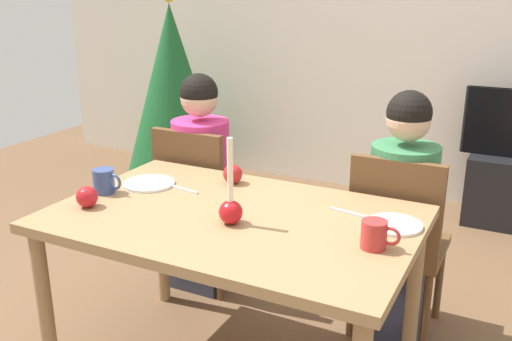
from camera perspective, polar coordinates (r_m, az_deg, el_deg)
The scene contains 16 objects.
back_wall at distance 4.50m, azimuth 14.33°, elevation 13.86°, with size 6.40×0.10×2.60m, color silver.
dining_table at distance 2.24m, azimuth -2.32°, elevation -6.38°, with size 1.40×0.90×0.75m.
chair_left at distance 3.04m, azimuth -5.72°, elevation -2.83°, with size 0.40×0.40×0.90m.
chair_right at distance 2.66m, azimuth 13.95°, elevation -6.43°, with size 0.40×0.40×0.90m.
person_left_child at distance 3.04m, azimuth -5.43°, elevation -1.62°, with size 0.30×0.30×1.17m.
person_right_child at distance 2.67m, azimuth 14.21°, elevation -5.04°, with size 0.30×0.30×1.17m.
christmas_tree at distance 4.63m, azimuth -8.33°, elevation 8.10°, with size 0.78×0.78×1.54m.
candle_centerpiece at distance 2.10m, azimuth -2.55°, elevation -3.62°, with size 0.09×0.09×0.33m.
plate_left at distance 2.56m, azimuth -10.65°, elevation -1.29°, with size 0.23×0.23×0.01m, color silver.
plate_right at distance 2.16m, azimuth 13.64°, elevation -5.29°, with size 0.21×0.21×0.01m, color white.
mug_left at distance 2.49m, azimuth -14.92°, elevation -1.03°, with size 0.14×0.09×0.10m.
mug_right at distance 1.96m, azimuth 11.82°, elevation -6.30°, with size 0.13×0.09×0.10m.
fork_left at distance 2.48m, azimuth -7.43°, elevation -1.83°, with size 0.18×0.01×0.01m, color silver.
fork_right at distance 2.24m, azimuth 9.49°, elevation -4.23°, with size 0.18×0.01×0.01m, color silver.
apple_near_candle at distance 2.53m, azimuth -2.35°, elevation -0.35°, with size 0.09×0.09×0.09m, color #B31E20.
apple_by_left_plate at distance 2.36m, azimuth -16.55°, elevation -2.54°, with size 0.09×0.09×0.09m, color #B11820.
Camera 1 is at (1.00, -1.78, 1.60)m, focal length 39.98 mm.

